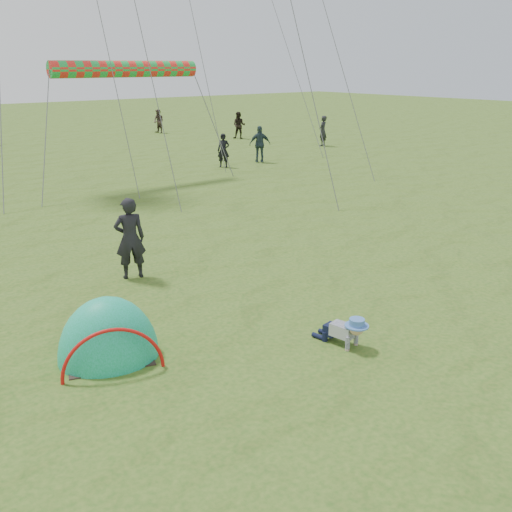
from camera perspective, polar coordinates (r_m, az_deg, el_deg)
ground at (r=9.84m, az=3.50°, el=-9.93°), size 140.00×140.00×0.00m
crawling_toddler at (r=10.16m, az=8.94°, el=-7.33°), size 0.66×0.84×0.58m
popup_tent at (r=10.08m, az=-14.43°, el=-9.78°), size 2.02×1.83×2.16m
standing_adult at (r=13.25m, az=-12.50°, el=1.73°), size 0.79×0.63×1.89m
crowd_person_1 at (r=42.25m, az=-9.70°, el=13.14°), size 0.82×0.94×1.65m
crowd_person_6 at (r=35.19m, az=6.70°, el=12.32°), size 0.76×0.64×1.78m
crowd_person_12 at (r=27.58m, az=-3.27°, el=10.49°), size 0.68×0.68×1.59m
crowd_person_13 at (r=38.48m, az=-1.70°, el=12.93°), size 1.04×1.06×1.73m
crowd_person_14 at (r=28.99m, az=0.40°, el=11.12°), size 1.12×0.94×1.79m
rainbow_tube_kite at (r=24.20m, az=-12.83°, el=17.77°), size 6.13×0.64×0.64m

